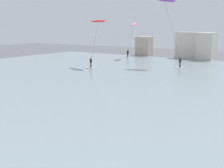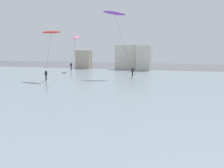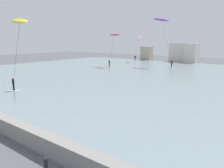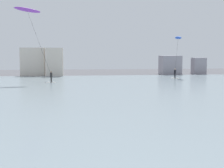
{
  "view_description": "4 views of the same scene",
  "coord_description": "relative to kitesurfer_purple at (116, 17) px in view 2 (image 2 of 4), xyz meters",
  "views": [
    {
      "loc": [
        9.21,
        0.88,
        6.42
      ],
      "look_at": [
        -2.3,
        17.81,
        2.39
      ],
      "focal_mm": 47.02,
      "sensor_mm": 36.0,
      "label": 1
    },
    {
      "loc": [
        0.79,
        1.08,
        5.35
      ],
      "look_at": [
        -3.1,
        15.43,
        3.18
      ],
      "focal_mm": 43.15,
      "sensor_mm": 36.0,
      "label": 2
    },
    {
      "loc": [
        11.01,
        -1.91,
        5.96
      ],
      "look_at": [
        0.13,
        12.39,
        2.35
      ],
      "focal_mm": 34.79,
      "sensor_mm": 36.0,
      "label": 3
    },
    {
      "loc": [
        -4.23,
        -3.97,
        4.63
      ],
      "look_at": [
        -2.23,
        12.94,
        2.93
      ],
      "focal_mm": 52.74,
      "sensor_mm": 36.0,
      "label": 4
    }
  ],
  "objects": [
    {
      "name": "kitesurfer_purple",
      "position": [
        0.0,
        0.0,
        0.0
      ],
      "size": [
        5.92,
        1.9,
        10.99
      ],
      "color": "silver",
      "rests_on": "water_bay"
    },
    {
      "name": "kitesurfer_red",
      "position": [
        -8.28,
        -6.63,
        -3.01
      ],
      "size": [
        3.99,
        3.99,
        7.33
      ],
      "color": "silver",
      "rests_on": "water_bay"
    },
    {
      "name": "far_shore_buildings",
      "position": [
        7.71,
        14.19,
        -7.5
      ],
      "size": [
        45.26,
        5.23,
        5.28
      ],
      "color": "#B7A893",
      "rests_on": "ground"
    },
    {
      "name": "water_bay",
      "position": [
        10.42,
        -13.4,
        -9.74
      ],
      "size": [
        84.0,
        52.0,
        0.1
      ],
      "primitive_type": "cube",
      "color": "gray",
      "rests_on": "ground"
    },
    {
      "name": "kitesurfer_pink",
      "position": [
        -9.95,
        6.91,
        -3.39
      ],
      "size": [
        3.13,
        4.06,
        7.34
      ],
      "color": "silver",
      "rests_on": "water_bay"
    }
  ]
}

